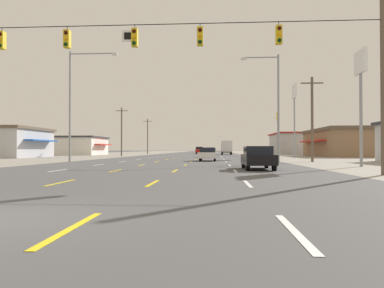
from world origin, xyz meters
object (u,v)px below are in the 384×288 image
(suv_center_turn_farther, at_px, (199,150))
(sedan_inner_right_distant_a, at_px, (212,151))
(sedan_inner_right_mid, at_px, (210,153))
(box_truck_far_right_midfar, at_px, (226,147))
(sedan_inner_right_farthest, at_px, (213,151))
(pole_sign_right_row_2, at_px, (278,123))
(pole_sign_right_row_1, at_px, (294,101))
(sedan_inner_right_near, at_px, (208,154))
(sedan_far_right_nearest, at_px, (258,157))
(streetlight_right_row_0, at_px, (275,101))
(sedan_inner_right_far, at_px, (211,151))
(pole_sign_right_row_0, at_px, (361,79))
(streetlight_left_row_0, at_px, (75,98))

(suv_center_turn_farther, xyz_separation_m, sedan_inner_right_distant_a, (3.41, 31.08, -0.27))
(sedan_inner_right_mid, height_order, box_truck_far_right_midfar, box_truck_far_right_midfar)
(sedan_inner_right_distant_a, bearing_deg, sedan_inner_right_mid, -89.93)
(sedan_inner_right_farthest, distance_m, pole_sign_right_row_2, 37.44)
(pole_sign_right_row_1, bearing_deg, box_truck_far_right_midfar, 105.97)
(box_truck_far_right_midfar, bearing_deg, sedan_inner_right_near, -94.63)
(sedan_far_right_nearest, relative_size, sedan_inner_right_distant_a, 1.00)
(suv_center_turn_farther, relative_size, streetlight_right_row_0, 0.48)
(sedan_inner_right_far, distance_m, pole_sign_right_row_2, 17.83)
(sedan_inner_right_distant_a, distance_m, streetlight_right_row_0, 97.01)
(suv_center_turn_farther, height_order, sedan_inner_right_distant_a, suv_center_turn_farther)
(box_truck_far_right_midfar, xyz_separation_m, sedan_inner_right_distant_a, (-3.64, 47.11, -1.08))
(sedan_inner_right_near, xyz_separation_m, suv_center_turn_farther, (-3.41, 60.92, 0.27))
(suv_center_turn_farther, relative_size, pole_sign_right_row_2, 0.53)
(sedan_far_right_nearest, height_order, suv_center_turn_farther, suv_center_turn_farther)
(pole_sign_right_row_2, bearing_deg, sedan_inner_right_near, -110.53)
(sedan_inner_right_near, bearing_deg, sedan_inner_right_distant_a, 90.00)
(box_truck_far_right_midfar, xyz_separation_m, streetlight_right_row_0, (2.85, -49.55, 4.04))
(sedan_inner_right_distant_a, bearing_deg, pole_sign_right_row_0, -83.73)
(sedan_far_right_nearest, relative_size, pole_sign_right_row_0, 0.53)
(streetlight_left_row_0, bearing_deg, sedan_inner_right_near, 19.71)
(sedan_inner_right_near, bearing_deg, box_truck_far_right_midfar, 85.37)
(sedan_inner_right_far, relative_size, pole_sign_right_row_0, 0.53)
(box_truck_far_right_midfar, distance_m, sedan_inner_right_farthest, 27.85)
(box_truck_far_right_midfar, bearing_deg, streetlight_right_row_0, -86.71)
(sedan_inner_right_mid, bearing_deg, sedan_inner_right_distant_a, 90.07)
(sedan_far_right_nearest, height_order, sedan_inner_right_mid, same)
(sedan_inner_right_mid, bearing_deg, suv_center_turn_farther, 94.43)
(sedan_inner_right_near, distance_m, suv_center_turn_farther, 61.02)
(sedan_inner_right_mid, distance_m, streetlight_right_row_0, 22.04)
(sedan_inner_right_distant_a, distance_m, pole_sign_right_row_2, 55.88)
(sedan_inner_right_mid, relative_size, sedan_inner_right_farthest, 1.00)
(sedan_inner_right_distant_a, relative_size, pole_sign_right_row_2, 0.48)
(box_truck_far_right_midfar, height_order, sedan_inner_right_farthest, box_truck_far_right_midfar)
(pole_sign_right_row_0, xyz_separation_m, pole_sign_right_row_1, (1.04, 26.11, 1.86))
(sedan_inner_right_near, distance_m, sedan_inner_right_farthest, 72.53)
(sedan_inner_right_distant_a, relative_size, streetlight_right_row_0, 0.44)
(sedan_inner_right_far, bearing_deg, streetlight_left_row_0, -104.15)
(sedan_inner_right_near, relative_size, pole_sign_right_row_2, 0.48)
(box_truck_far_right_midfar, height_order, streetlight_left_row_0, streetlight_left_row_0)
(sedan_far_right_nearest, height_order, sedan_inner_right_farthest, same)
(sedan_inner_right_near, distance_m, streetlight_right_row_0, 9.48)
(sedan_inner_right_near, height_order, pole_sign_right_row_0, pole_sign_right_row_0)
(pole_sign_right_row_1, bearing_deg, streetlight_left_row_0, -143.78)
(box_truck_far_right_midfar, distance_m, streetlight_right_row_0, 49.79)
(streetlight_left_row_0, xyz_separation_m, streetlight_right_row_0, (19.49, 0.00, -0.48))
(sedan_far_right_nearest, bearing_deg, sedan_inner_right_farthest, 91.96)
(sedan_inner_right_farthest, xyz_separation_m, pole_sign_right_row_0, (11.03, -84.64, 5.67))
(sedan_inner_right_distant_a, xyz_separation_m, pole_sign_right_row_1, (12.48, -78.00, 7.53))
(sedan_inner_right_mid, distance_m, sedan_inner_right_far, 31.09)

